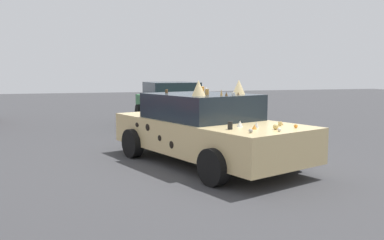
# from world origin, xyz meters

# --- Properties ---
(ground_plane) EXTENTS (60.00, 60.00, 0.00)m
(ground_plane) POSITION_xyz_m (0.00, 0.00, 0.00)
(ground_plane) COLOR #38383A
(art_car_decorated) EXTENTS (4.83, 3.24, 1.71)m
(art_car_decorated) POSITION_xyz_m (0.03, 0.01, 0.72)
(art_car_decorated) COLOR #D8BC7F
(art_car_decorated) RESTS_ON ground
(parked_sedan_behind_right) EXTENTS (4.22, 2.16, 1.51)m
(parked_sedan_behind_right) POSITION_xyz_m (5.94, -0.77, 0.76)
(parked_sedan_behind_right) COLOR #1E602D
(parked_sedan_behind_right) RESTS_ON ground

